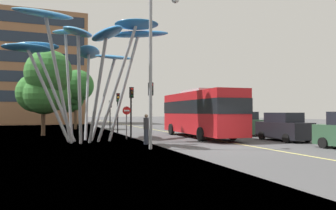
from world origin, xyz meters
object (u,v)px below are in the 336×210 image
Objects in this scene: traffic_light_kerb_far at (131,102)px; traffic_light_island_mid at (118,104)px; no_entry_sign at (127,117)px; car_side_street at (205,122)px; car_far_side at (184,120)px; pedestrian at (146,129)px; leaf_sculpture at (84,45)px; street_lamp at (157,50)px; red_bus at (200,111)px; car_parked_mid at (284,127)px; traffic_light_kerb_near at (151,100)px; car_parked_far at (242,124)px; traffic_light_opposite at (110,109)px.

traffic_light_island_mid is (0.18, 5.96, -0.07)m from traffic_light_kerb_far.
car_side_street is at bearing 34.59° from no_entry_sign.
car_far_side is 1.87× the size of no_entry_sign.
traffic_light_kerb_far is at bearing 88.92° from pedestrian.
street_lamp is at bearing -58.69° from leaf_sculpture.
car_parked_mid is (4.12, -4.68, -1.13)m from red_bus.
leaf_sculpture is 6.50m from street_lamp.
traffic_light_kerb_near is at bearing -5.84° from pedestrian.
pedestrian is (0.13, 2.50, -4.41)m from street_lamp.
street_lamp is 4.58× the size of pedestrian.
street_lamp reaches higher than pedestrian.
car_side_street is at bearing 31.08° from leaf_sculpture.
car_parked_mid is (9.34, -11.14, -1.78)m from traffic_light_island_mid.
car_parked_far is (0.52, 5.83, 0.03)m from car_parked_mid.
traffic_light_opposite is 11.00m from car_side_street.
red_bus is 8.33m from traffic_light_island_mid.
car_side_street is at bearing -37.83° from traffic_light_opposite.
pedestrian is at bearing 174.16° from traffic_light_kerb_near.
car_side_street is 6.43m from car_far_side.
car_parked_far is (4.64, 1.15, -1.10)m from red_bus.
car_parked_far is at bearing 84.91° from car_parked_mid.
red_bus reaches higher than traffic_light_opposite.
leaf_sculpture is 2.97× the size of traffic_light_island_mid.
traffic_light_opposite is (-4.64, 13.74, 0.34)m from red_bus.
leaf_sculpture reaches higher than car_far_side.
pedestrian is (-10.12, -4.85, -0.02)m from car_parked_far.
car_side_street is 11.89m from no_entry_sign.
traffic_light_kerb_far is at bearing 92.52° from traffic_light_kerb_near.
car_side_street is (3.98, 7.05, -1.07)m from red_bus.
traffic_light_kerb_near is 19.76m from car_far_side.
traffic_light_kerb_far is 11.57m from car_side_street.
leaf_sculpture reaches higher than car_parked_mid.
pedestrian is (-9.60, 0.98, 0.01)m from car_parked_mid.
traffic_light_kerb_near is 14.28m from car_side_street.
car_far_side is at bearing 63.14° from street_lamp.
traffic_light_island_mid is at bearing -176.35° from car_side_street.
traffic_light_kerb_far is 5.96m from traffic_light_island_mid.
no_entry_sign is (-9.92, 4.99, 0.68)m from car_parked_mid.
red_bus is at bearing -107.91° from car_far_side.
traffic_light_opposite is (0.57, 17.47, -0.36)m from traffic_light_kerb_near.
traffic_light_island_mid is at bearing -143.78° from car_far_side.
traffic_light_kerb_far is at bearing -145.08° from car_side_street.
car_parked_mid is 18.15m from car_far_side.
car_parked_far reaches higher than car_parked_mid.
traffic_light_kerb_near reaches higher than car_parked_mid.
traffic_light_kerb_far is at bearing -93.27° from traffic_light_opposite.
street_lamp is (3.33, -5.47, -1.14)m from leaf_sculpture.
red_bus reaches higher than car_far_side.
traffic_light_island_mid is 0.86× the size of car_parked_far.
traffic_light_kerb_near is 1.02× the size of traffic_light_island_mid.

